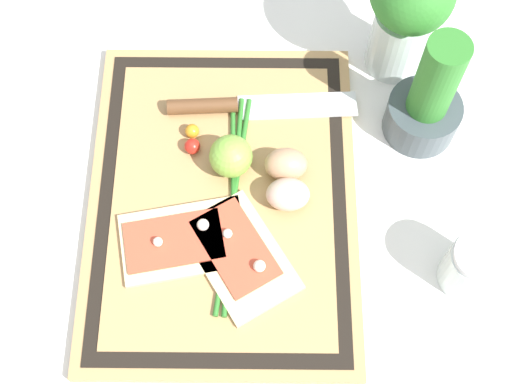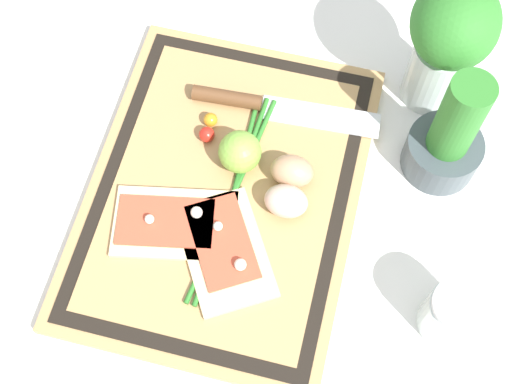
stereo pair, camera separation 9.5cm
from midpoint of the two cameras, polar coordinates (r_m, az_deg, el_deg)
ground_plane at (r=0.98m, az=-5.40°, el=-1.15°), size 6.00×6.00×0.00m
cutting_board at (r=0.97m, az=-5.44°, el=-0.94°), size 0.49×0.36×0.02m
pizza_slice_near at (r=0.94m, az=-8.84°, el=-4.16°), size 0.13×0.18×0.02m
pizza_slice_far at (r=0.93m, az=-4.27°, el=-5.31°), size 0.19×0.17×0.02m
knife at (r=1.02m, az=-4.66°, el=6.61°), size 0.05×0.27×0.02m
egg_brown at (r=0.96m, az=-0.40°, el=1.94°), size 0.04×0.06×0.04m
egg_pink at (r=0.94m, az=-0.29°, el=-0.51°), size 0.04×0.06×0.04m
lime at (r=0.96m, az=-4.84°, el=2.58°), size 0.06×0.06×0.06m
cherry_tomato_red at (r=0.99m, az=-7.83°, el=3.37°), size 0.02×0.02×0.02m
cherry_tomato_yellow at (r=1.00m, az=-7.82°, el=4.58°), size 0.02×0.02×0.02m
scallion_bunch at (r=0.96m, az=-4.63°, el=-0.99°), size 0.32×0.05×0.01m
herb_pot at (r=0.99m, az=10.94°, el=6.76°), size 0.10×0.10×0.19m
sauce_jar at (r=0.93m, az=14.09°, el=-6.21°), size 0.07×0.07×0.09m
herb_glass at (r=1.00m, az=9.38°, el=14.24°), size 0.13×0.12×0.22m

